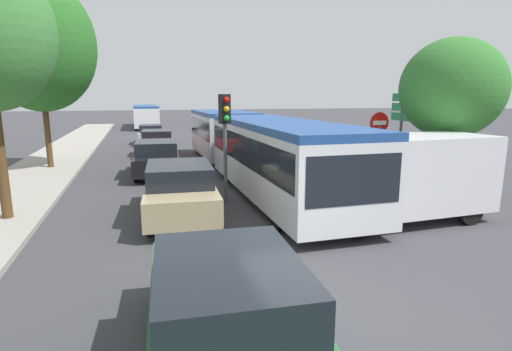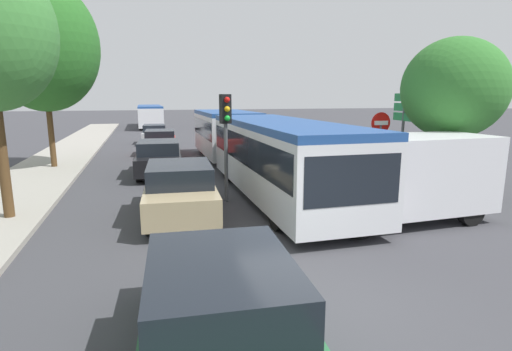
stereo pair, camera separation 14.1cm
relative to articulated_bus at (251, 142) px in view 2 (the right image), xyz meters
name	(u,v)px [view 2 (the right image)]	position (x,y,z in m)	size (l,w,h in m)	color
ground_plane	(325,304)	(-1.60, -10.52, -1.47)	(200.00, 200.00, 0.00)	#3D3D42
kerb_strip_left	(69,152)	(-8.65, 9.73, -1.40)	(3.20, 50.49, 0.14)	#9E998E
articulated_bus	(251,142)	(0.00, 0.00, 0.00)	(2.70, 17.23, 2.55)	silver
city_bus_rear	(150,115)	(-3.48, 29.98, -0.10)	(2.47, 11.03, 2.37)	silver
queued_car_green	(221,316)	(-3.54, -11.66, -0.72)	(2.09, 4.38, 1.48)	#236638
queued_car_tan	(180,190)	(-3.41, -4.95, -0.71)	(2.14, 4.48, 1.52)	tan
queued_car_black	(159,158)	(-3.71, 1.45, -0.72)	(2.09, 4.38, 1.48)	black
queued_car_red	(160,142)	(-3.38, 7.77, -0.75)	(2.03, 4.25, 1.44)	#B21E19
queued_car_silver	(155,134)	(-3.50, 13.74, -0.79)	(1.91, 4.00, 1.36)	#B7BABF
white_van	(406,176)	(2.37, -7.03, -0.23)	(5.06, 2.12, 2.31)	silver
traffic_light	(226,124)	(-1.82, -3.69, 1.02)	(0.36, 0.38, 3.40)	#56595E
no_entry_sign	(380,141)	(3.30, -4.29, 0.40)	(0.70, 0.08, 2.82)	#56595E
direction_sign_post	(404,118)	(4.62, -3.66, 1.09)	(0.23, 1.40, 3.60)	#56595E
tree_left_far	(42,49)	(-8.42, 4.24, 3.91)	(4.79, 4.79, 8.40)	#51381E
tree_right_near	(453,92)	(5.14, -5.33, 2.01)	(3.20, 3.20, 5.14)	#51381E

